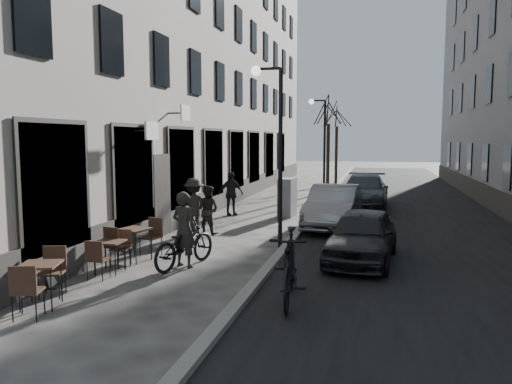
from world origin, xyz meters
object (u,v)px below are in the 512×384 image
at_px(car_mid, 334,206).
at_px(car_far, 364,191).
at_px(tree_near, 329,110).
at_px(streetlamp_far, 321,137).
at_px(streetlamp_near, 274,136).
at_px(sign_board, 50,265).
at_px(pedestrian_mid, 194,206).
at_px(pedestrian_far, 231,194).
at_px(pedestrian_near, 208,210).
at_px(bistro_set_b, 110,253).
at_px(tree_far, 337,115).
at_px(bistro_set_a, 41,280).
at_px(bistro_set_c, 135,241).
at_px(bicycle, 184,244).
at_px(moped, 290,267).
at_px(utility_cabinet, 287,197).
at_px(car_near, 362,235).

height_order(car_mid, car_far, car_mid).
xyz_separation_m(tree_near, car_far, (2.21, -6.11, -3.93)).
bearing_deg(car_mid, streetlamp_far, 102.61).
relative_size(streetlamp_near, car_mid, 1.13).
xyz_separation_m(sign_board, car_mid, (5.22, 8.37, 0.31)).
relative_size(streetlamp_near, tree_near, 0.89).
distance_m(pedestrian_mid, pedestrian_far, 4.00).
xyz_separation_m(pedestrian_near, car_far, (4.77, 7.44, -0.06)).
relative_size(streetlamp_near, bistro_set_b, 3.37).
xyz_separation_m(tree_far, car_far, (2.21, -12.11, -3.93)).
height_order(streetlamp_near, bistro_set_b, streetlamp_near).
bearing_deg(car_far, sign_board, -112.84).
bearing_deg(pedestrian_far, bistro_set_b, -128.14).
height_order(bistro_set_b, pedestrian_mid, pedestrian_mid).
xyz_separation_m(streetlamp_near, bistro_set_b, (-3.14, -3.54, -2.71)).
xyz_separation_m(bistro_set_a, bistro_set_c, (0.06, 3.56, 0.01)).
relative_size(bicycle, moped, 0.92).
xyz_separation_m(streetlamp_far, pedestrian_near, (-2.49, -10.55, -2.37)).
xyz_separation_m(pedestrian_near, pedestrian_mid, (-0.46, -0.07, 0.12)).
distance_m(bistro_set_c, utility_cabinet, 8.45).
bearing_deg(bistro_set_c, pedestrian_far, 103.03).
relative_size(tree_near, sign_board, 5.33).
bearing_deg(car_far, car_mid, -98.37).
distance_m(bicycle, pedestrian_mid, 4.23).
height_order(streetlamp_far, moped, streetlamp_far).
bearing_deg(car_near, car_far, 96.78).
distance_m(bicycle, moped, 3.56).
bearing_deg(streetlamp_far, tree_far, 89.54).
height_order(streetlamp_far, pedestrian_near, streetlamp_far).
xyz_separation_m(bistro_set_c, sign_board, (-0.75, -2.35, -0.08)).
relative_size(streetlamp_far, sign_board, 4.76).
distance_m(sign_board, pedestrian_mid, 6.22).
bearing_deg(pedestrian_near, bicycle, 114.86).
xyz_separation_m(streetlamp_far, car_mid, (1.38, -8.38, -2.42)).
relative_size(sign_board, car_mid, 0.24).
bearing_deg(car_near, pedestrian_far, 135.38).
bearing_deg(tree_near, streetlamp_far, -91.38).
height_order(pedestrian_mid, moped, pedestrian_mid).
relative_size(bistro_set_c, pedestrian_far, 0.99).
xyz_separation_m(tree_far, car_mid, (1.31, -17.38, -3.92)).
relative_size(streetlamp_near, bistro_set_c, 2.93).
bearing_deg(pedestrian_mid, sign_board, 50.44).
bearing_deg(pedestrian_near, streetlamp_far, -89.76).
bearing_deg(streetlamp_far, pedestrian_far, -113.49).
height_order(tree_near, pedestrian_mid, tree_near).
relative_size(bistro_set_b, car_near, 0.39).
relative_size(streetlamp_near, streetlamp_far, 1.00).
relative_size(car_near, car_far, 0.77).
height_order(sign_board, pedestrian_near, pedestrian_near).
height_order(streetlamp_far, tree_far, tree_far).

